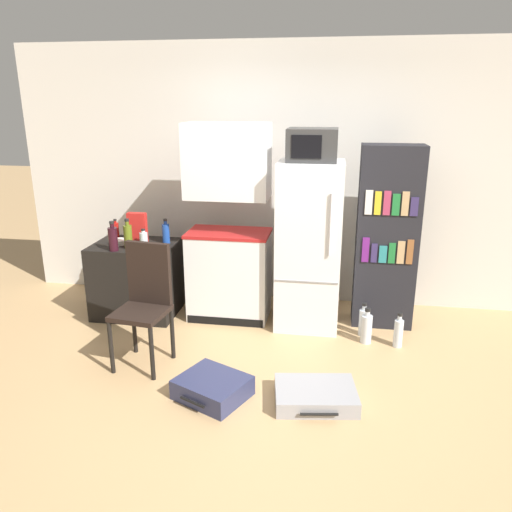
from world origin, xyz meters
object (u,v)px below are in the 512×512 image
Objects in this scene: suitcase_small_flat at (316,395)px; water_bottle_front at (366,328)px; side_table at (137,279)px; bottle_blue_soda at (166,233)px; microwave at (312,145)px; bookshelf at (387,238)px; cereal_box at (137,228)px; bottle_ketchup_red at (116,229)px; water_bottle_back at (363,322)px; kitchen_hutch at (229,231)px; water_bottle_middle at (398,332)px; bottle_clear_short at (144,239)px; suitcase_large_flat at (213,388)px; bottle_olive_oil at (128,236)px; bottle_wine_dark at (113,238)px; bowl at (119,242)px; chair at (145,295)px; refrigerator at (309,246)px; bottle_milk_white at (140,230)px.

suitcase_small_flat is 1.11m from water_bottle_front.
bottle_blue_soda is at bearing 13.49° from side_table.
microwave is 1.14m from bookshelf.
microwave is 1.92m from cereal_box.
bottle_ketchup_red is 0.58× the size of water_bottle_back.
water_bottle_back is at bearing -10.14° from kitchen_hutch.
water_bottle_middle is at bearing 46.59° from suitcase_small_flat.
microwave is at bearing 149.35° from water_bottle_front.
water_bottle_back is (2.16, -0.10, -0.68)m from bottle_clear_short.
suitcase_large_flat is (1.01, -1.32, -0.74)m from bottle_clear_short.
cereal_box reaches higher than water_bottle_middle.
bottle_wine_dark is at bearing -138.51° from bottle_olive_oil.
bowl is (-0.16, 0.12, -0.10)m from bottle_olive_oil.
bottle_wine_dark is 0.92m from chair.
water_bottle_middle is at bearing 60.90° from suitcase_large_flat.
bottle_ketchup_red is 0.57× the size of water_bottle_front.
suitcase_large_flat is 1.79m from water_bottle_middle.
bookshelf is at bearing 1.98° from cereal_box.
bottle_clear_short is 0.28m from bowl.
kitchen_hutch reaches higher than bookshelf.
bottle_wine_dark reaches higher than bottle_clear_short.
microwave is at bearing 1.98° from bowl.
refrigerator is at bearing -169.89° from bookshelf.
microwave is 2.26m from suitcase_large_flat.
microwave is 1.37× the size of water_bottle_back.
bottle_wine_dark is (-1.84, -0.28, 0.07)m from refrigerator.
bottle_ketchup_red is 1.39m from chair.
bottle_milk_white is (-1.77, 0.21, -0.91)m from microwave.
bottle_blue_soda reaches higher than bottle_ketchup_red.
bottle_clear_short reaches higher than water_bottle_front.
water_bottle_back is (1.97, -0.24, -0.71)m from bottle_blue_soda.
chair is at bearing -151.62° from bookshelf.
chair reaches higher than water_bottle_front.
bowl is at bearing -177.98° from refrigerator.
suitcase_small_flat is at bearing -39.21° from bottle_milk_white.
cereal_box is at bearing 130.30° from bottle_clear_short.
refrigerator reaches higher than bottle_ketchup_red.
side_table is at bearing 94.80° from bottle_olive_oil.
cereal_box is (-1.73, 0.04, 0.10)m from refrigerator.
bottle_olive_oil reaches higher than water_bottle_middle.
bottle_wine_dark is at bearing 178.14° from water_bottle_middle.
chair is at bearing -115.92° from kitchen_hutch.
refrigerator is at bearing 3.11° from bottle_clear_short.
microwave is (1.75, 0.03, 1.37)m from side_table.
bottle_wine_dark is at bearing -170.90° from bookshelf.
suitcase_small_flat is at bearing -36.80° from cereal_box.
water_bottle_front is at bearing -1.25° from bottle_wine_dark.
bottle_blue_soda is (-1.43, 0.05, 0.05)m from refrigerator.
bottle_wine_dark is (-1.84, -0.28, -0.87)m from microwave.
side_table is 1.80m from refrigerator.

